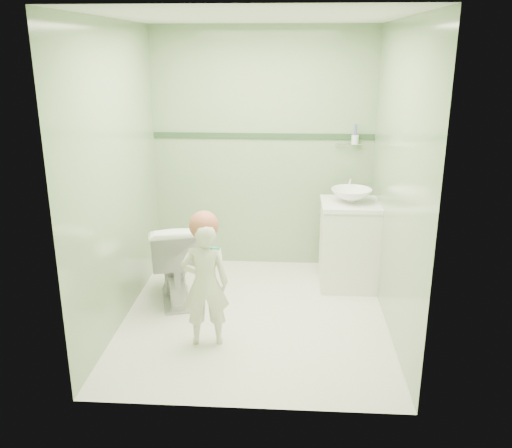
{
  "coord_description": "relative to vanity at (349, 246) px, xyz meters",
  "views": [
    {
      "loc": [
        0.28,
        -4.2,
        2.19
      ],
      "look_at": [
        0.0,
        0.15,
        0.78
      ],
      "focal_mm": 38.49,
      "sensor_mm": 36.0,
      "label": 1
    }
  ],
  "objects": [
    {
      "name": "basin",
      "position": [
        0.0,
        0.0,
        0.49
      ],
      "size": [
        0.37,
        0.37,
        0.13
      ],
      "primitive_type": "imported",
      "color": "white",
      "rests_on": "counter"
    },
    {
      "name": "ground",
      "position": [
        -0.84,
        -0.7,
        -0.4
      ],
      "size": [
        2.5,
        2.5,
        0.0
      ],
      "primitive_type": "plane",
      "color": "silver",
      "rests_on": "ground"
    },
    {
      "name": "toilet",
      "position": [
        -1.58,
        -0.42,
        -0.02
      ],
      "size": [
        0.6,
        0.82,
        0.75
      ],
      "primitive_type": "imported",
      "rotation": [
        0.0,
        0.0,
        3.41
      ],
      "color": "white",
      "rests_on": "ground"
    },
    {
      "name": "trim_stripe",
      "position": [
        -0.84,
        0.54,
        0.95
      ],
      "size": [
        2.2,
        0.02,
        0.05
      ],
      "primitive_type": "cube",
      "color": "#2C482B",
      "rests_on": "room_shell"
    },
    {
      "name": "faucet",
      "position": [
        0.0,
        0.19,
        0.57
      ],
      "size": [
        0.03,
        0.13,
        0.18
      ],
      "color": "silver",
      "rests_on": "counter"
    },
    {
      "name": "toddler",
      "position": [
        -1.18,
        -1.15,
        0.09
      ],
      "size": [
        0.39,
        0.28,
        0.98
      ],
      "primitive_type": "imported",
      "rotation": [
        0.0,
        0.0,
        3.28
      ],
      "color": "beige",
      "rests_on": "ground"
    },
    {
      "name": "teal_toothbrush",
      "position": [
        -1.09,
        -1.26,
        0.43
      ],
      "size": [
        0.11,
        0.14,
        0.08
      ],
      "color": "teal",
      "rests_on": "toddler"
    },
    {
      "name": "cup_holder",
      "position": [
        0.05,
        0.48,
        0.93
      ],
      "size": [
        0.26,
        0.07,
        0.21
      ],
      "color": "silver",
      "rests_on": "room_shell"
    },
    {
      "name": "vanity",
      "position": [
        0.0,
        0.0,
        0.0
      ],
      "size": [
        0.52,
        0.5,
        0.8
      ],
      "primitive_type": "cube",
      "color": "white",
      "rests_on": "ground"
    },
    {
      "name": "room_shell",
      "position": [
        -0.84,
        -0.7,
        0.8
      ],
      "size": [
        2.5,
        2.54,
        2.4
      ],
      "color": "#86AD7B",
      "rests_on": "ground"
    },
    {
      "name": "counter",
      "position": [
        0.0,
        0.0,
        0.41
      ],
      "size": [
        0.54,
        0.52,
        0.04
      ],
      "primitive_type": "cube",
      "color": "white",
      "rests_on": "vanity"
    },
    {
      "name": "hair_cap",
      "position": [
        -1.18,
        -1.13,
        0.55
      ],
      "size": [
        0.22,
        0.22,
        0.22
      ],
      "primitive_type": "sphere",
      "color": "#B55E48",
      "rests_on": "toddler"
    }
  ]
}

